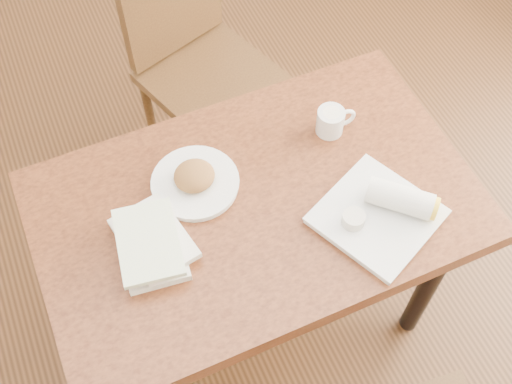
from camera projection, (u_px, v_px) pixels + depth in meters
name	position (u px, v px, depth m)	size (l,w,h in m)	color
ground	(256.00, 312.00, 2.33)	(4.00, 5.00, 0.01)	#472814
table	(256.00, 220.00, 1.78)	(1.16, 0.72, 0.75)	brown
chair_far	(195.00, 52.00, 2.28)	(0.53, 0.53, 0.95)	#492F15
plate_scone	(195.00, 180.00, 1.71)	(0.24, 0.24, 0.08)	white
coffee_mug	(332.00, 121.00, 1.80)	(0.12, 0.08, 0.08)	white
plate_burrito	(385.00, 211.00, 1.65)	(0.37, 0.37, 0.09)	white
book_stack	(152.00, 243.00, 1.60)	(0.20, 0.25, 0.06)	white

